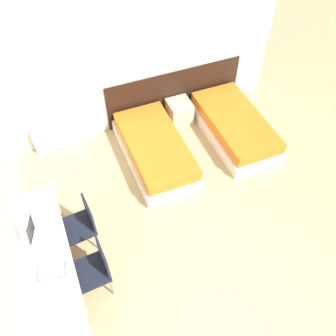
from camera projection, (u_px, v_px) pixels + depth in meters
ground_plane at (229, 310)px, 4.92m from camera, size 20.00×20.00×0.00m
wall_back at (128, 62)px, 6.25m from camera, size 5.50×0.05×2.70m
wall_left at (0, 191)px, 4.51m from camera, size 0.05×4.91×2.70m
headboard_panel at (174, 93)px, 7.10m from camera, size 2.66×0.03×0.95m
bed_near_window at (155, 150)px, 6.50m from camera, size 0.99×1.95×0.44m
bed_near_door at (234, 126)px, 6.89m from camera, size 0.99×1.95×0.44m
nightstand at (179, 112)px, 7.14m from camera, size 0.43×0.44×0.43m
radiator at (63, 135)px, 6.68m from camera, size 1.06×0.12×0.51m
desk at (50, 256)px, 4.81m from camera, size 0.55×1.99×0.72m
chair_near_laptop at (80, 224)px, 5.19m from camera, size 0.50×0.50×0.88m
chair_near_notebook at (94, 268)px, 4.77m from camera, size 0.49×0.49×0.88m
laptop at (38, 232)px, 4.78m from camera, size 0.36×0.25×0.33m
open_notebook at (51, 271)px, 4.50m from camera, size 0.36×0.24×0.02m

